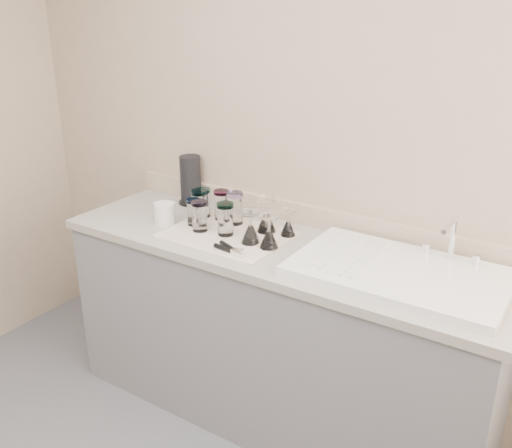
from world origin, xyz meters
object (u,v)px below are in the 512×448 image
Objects in this scene: paper_towel_roll at (191,180)px; goblet_back_left at (266,220)px; tumbler_cyan at (222,205)px; can_opener at (230,249)px; tumbler_teal at (203,202)px; goblet_front_left at (251,231)px; tumbler_magenta at (194,212)px; tumbler_blue at (200,216)px; goblet_front_right at (269,237)px; white_mug at (164,213)px; sink_unit at (400,272)px; tumbler_purple at (235,208)px; tumbler_extra at (199,205)px; tumbler_lavender at (225,219)px; goblet_extra at (250,233)px; goblet_back_right at (288,227)px.

goblet_back_left is at bearing -13.49° from paper_towel_roll.
tumbler_cyan is 0.88× the size of can_opener.
goblet_front_left is (0.37, -0.13, -0.02)m from tumbler_teal.
tumbler_blue is at bearing -31.65° from tumbler_magenta.
goblet_front_left is at bearing -3.52° from tumbler_magenta.
goblet_front_right is 0.98× the size of white_mug.
sink_unit reaches higher than goblet_front_right.
tumbler_purple is 0.34m from white_mug.
tumbler_extra is 0.36m from goblet_back_left.
tumbler_extra is 0.58× the size of paper_towel_roll.
tumbler_magenta is 0.84× the size of tumbler_lavender.
goblet_back_left is (0.33, 0.12, -0.01)m from tumbler_magenta.
tumbler_lavender is 0.95× the size of goblet_back_left.
tumbler_cyan is 0.15m from tumbler_magenta.
goblet_extra reaches higher than tumbler_magenta.
sink_unit is at bearing 5.91° from goblet_front_right.
tumbler_teal is 0.39m from goblet_front_left.
tumbler_purple is at bearing 1.57° from tumbler_teal.
goblet_front_left is (-0.67, -0.05, 0.04)m from sink_unit.
sink_unit is 6.64× the size of goblet_back_right.
paper_towel_roll is (-1.22, 0.22, 0.11)m from sink_unit.
goblet_front_right reaches higher than tumbler_blue.
can_opener is (-0.01, -0.14, -0.04)m from goblet_front_left.
tumbler_lavender is 0.24m from goblet_front_right.
tumbler_magenta is (-0.07, -0.13, -0.01)m from tumbler_cyan.
tumbler_teal is at bearing 104.57° from tumbler_extra.
goblet_back_right is at bearing 7.90° from tumbler_extra.
tumbler_teal is at bearing 150.18° from tumbler_lavender.
goblet_front_left is at bearing 173.04° from goblet_front_right.
tumbler_blue is 1.01× the size of goblet_extra.
tumbler_teal and goblet_extra have the same top height.
white_mug is at bearing -75.76° from paper_towel_roll.
sink_unit is at bearing 3.92° from goblet_front_left.
goblet_front_left is at bearing -13.77° from tumbler_extra.
tumbler_blue reaches higher than tumbler_teal.
can_opener is at bearing -111.38° from goblet_back_right.
sink_unit reaches higher than tumbler_purple.
tumbler_purple is 0.33m from can_opener.
tumbler_lavender is at bearing -21.34° from tumbler_extra.
white_mug reaches higher than can_opener.
tumbler_magenta is 0.34m from goblet_front_left.
sink_unit is 5.74× the size of goblet_extra.
sink_unit reaches higher than tumbler_magenta.
tumbler_cyan is 0.97× the size of white_mug.
paper_towel_roll is (-0.66, 0.12, 0.08)m from goblet_back_right.
tumbler_purple is 1.05× the size of tumbler_extra.
white_mug is at bearing -137.22° from tumbler_extra.
tumbler_magenta is at bearing 174.61° from tumbler_lavender.
sink_unit is at bearing -10.38° from paper_towel_roll.
goblet_extra is 0.86× the size of can_opener.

